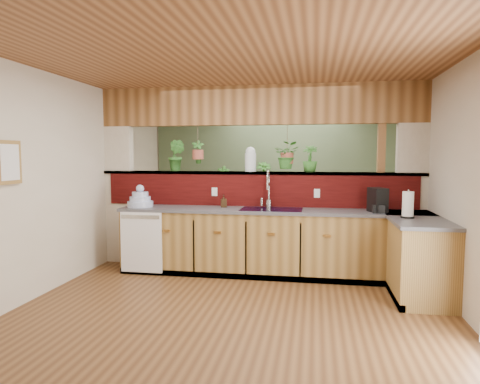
% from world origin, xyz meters
% --- Properties ---
extents(ground, '(4.60, 7.00, 0.01)m').
position_xyz_m(ground, '(0.00, 0.00, 0.00)').
color(ground, brown).
rests_on(ground, ground).
extents(ceiling, '(4.60, 7.00, 0.01)m').
position_xyz_m(ceiling, '(0.00, 0.00, 2.60)').
color(ceiling, brown).
rests_on(ceiling, ground).
extents(wall_back, '(4.60, 0.02, 2.60)m').
position_xyz_m(wall_back, '(0.00, 3.50, 1.30)').
color(wall_back, beige).
rests_on(wall_back, ground).
extents(wall_front, '(4.60, 0.02, 2.60)m').
position_xyz_m(wall_front, '(0.00, -3.50, 1.30)').
color(wall_front, beige).
rests_on(wall_front, ground).
extents(wall_left, '(0.02, 7.00, 2.60)m').
position_xyz_m(wall_left, '(-2.30, 0.00, 1.30)').
color(wall_left, beige).
rests_on(wall_left, ground).
extents(wall_right, '(0.02, 7.00, 2.60)m').
position_xyz_m(wall_right, '(2.30, 0.00, 1.30)').
color(wall_right, beige).
rests_on(wall_right, ground).
extents(pass_through_partition, '(4.60, 0.21, 2.60)m').
position_xyz_m(pass_through_partition, '(0.03, 1.35, 1.19)').
color(pass_through_partition, beige).
rests_on(pass_through_partition, ground).
extents(pass_through_ledge, '(4.60, 0.21, 0.04)m').
position_xyz_m(pass_through_ledge, '(0.00, 1.35, 1.37)').
color(pass_through_ledge, brown).
rests_on(pass_through_ledge, ground).
extents(header_beam, '(4.60, 0.15, 0.55)m').
position_xyz_m(header_beam, '(0.00, 1.35, 2.33)').
color(header_beam, brown).
rests_on(header_beam, ground).
extents(sage_backwall, '(4.55, 0.02, 2.55)m').
position_xyz_m(sage_backwall, '(0.00, 3.48, 1.30)').
color(sage_backwall, '#506646').
rests_on(sage_backwall, ground).
extents(countertop, '(4.14, 1.52, 0.90)m').
position_xyz_m(countertop, '(0.84, 0.87, 0.45)').
color(countertop, brown).
rests_on(countertop, ground).
extents(dishwasher, '(0.58, 0.03, 0.82)m').
position_xyz_m(dishwasher, '(-1.48, 0.66, 0.46)').
color(dishwasher, white).
rests_on(dishwasher, ground).
extents(navy_sink, '(0.82, 0.50, 0.18)m').
position_xyz_m(navy_sink, '(0.25, 0.98, 0.82)').
color(navy_sink, black).
rests_on(navy_sink, countertop).
extents(framed_print, '(0.04, 0.35, 0.45)m').
position_xyz_m(framed_print, '(-2.27, -0.80, 1.55)').
color(framed_print, brown).
rests_on(framed_print, wall_left).
extents(faucet, '(0.23, 0.23, 0.52)m').
position_xyz_m(faucet, '(0.19, 1.13, 1.18)').
color(faucet, '#B7B7B2').
rests_on(faucet, countertop).
extents(dish_stack, '(0.36, 0.36, 0.31)m').
position_xyz_m(dish_stack, '(-1.59, 0.92, 1.00)').
color(dish_stack, '#A9B6DB').
rests_on(dish_stack, countertop).
extents(soap_dispenser, '(0.10, 0.10, 0.17)m').
position_xyz_m(soap_dispenser, '(-0.43, 1.08, 0.99)').
color(soap_dispenser, '#332212').
rests_on(soap_dispenser, countertop).
extents(coffee_maker, '(0.17, 0.28, 0.31)m').
position_xyz_m(coffee_maker, '(1.61, 0.91, 1.04)').
color(coffee_maker, black).
rests_on(coffee_maker, countertop).
extents(paper_towel, '(0.15, 0.15, 0.33)m').
position_xyz_m(paper_towel, '(1.88, 0.45, 1.05)').
color(paper_towel, black).
rests_on(paper_towel, countertop).
extents(glass_jar, '(0.16, 0.16, 0.35)m').
position_xyz_m(glass_jar, '(-0.09, 1.35, 1.57)').
color(glass_jar, silver).
rests_on(glass_jar, pass_through_ledge).
extents(ledge_plant_left, '(0.30, 0.27, 0.46)m').
position_xyz_m(ledge_plant_left, '(-1.19, 1.35, 1.62)').
color(ledge_plant_left, '#2D6724').
rests_on(ledge_plant_left, pass_through_ledge).
extents(ledge_plant_right, '(0.22, 0.22, 0.37)m').
position_xyz_m(ledge_plant_right, '(0.75, 1.35, 1.58)').
color(ledge_plant_right, '#2D6724').
rests_on(ledge_plant_right, pass_through_ledge).
extents(hanging_plant_a, '(0.21, 0.16, 0.49)m').
position_xyz_m(hanging_plant_a, '(-0.87, 1.35, 1.78)').
color(hanging_plant_a, brown).
rests_on(hanging_plant_a, header_beam).
extents(hanging_plant_b, '(0.36, 0.32, 0.54)m').
position_xyz_m(hanging_plant_b, '(0.43, 1.35, 1.79)').
color(hanging_plant_b, brown).
rests_on(hanging_plant_b, header_beam).
extents(shelving_console, '(1.44, 0.45, 0.95)m').
position_xyz_m(shelving_console, '(-0.53, 3.25, 0.50)').
color(shelving_console, black).
rests_on(shelving_console, ground).
extents(shelf_plant_a, '(0.25, 0.17, 0.45)m').
position_xyz_m(shelf_plant_a, '(-0.90, 3.25, 1.20)').
color(shelf_plant_a, '#2D6724').
rests_on(shelf_plant_a, shelving_console).
extents(shelf_plant_b, '(0.36, 0.36, 0.53)m').
position_xyz_m(shelf_plant_b, '(-0.14, 3.25, 1.24)').
color(shelf_plant_b, '#2D6724').
rests_on(shelf_plant_b, shelving_console).
extents(floor_plant, '(0.80, 0.71, 0.82)m').
position_xyz_m(floor_plant, '(1.02, 2.57, 0.41)').
color(floor_plant, '#2D6724').
rests_on(floor_plant, ground).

